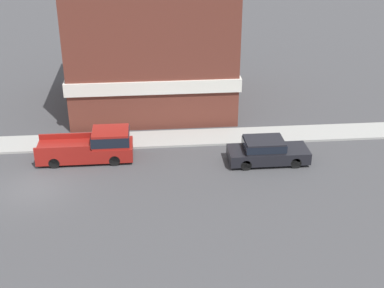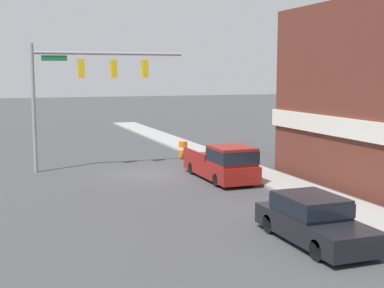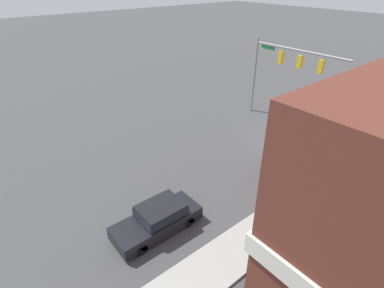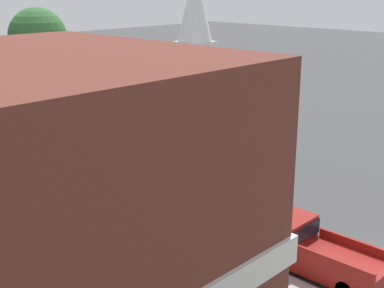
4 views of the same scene
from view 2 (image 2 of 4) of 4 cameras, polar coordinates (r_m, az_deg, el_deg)
ground_plane at (r=29.71m, az=-4.93°, el=-3.22°), size 200.00×200.00×0.00m
sidewalk_curb at (r=31.65m, az=5.08°, el=-2.43°), size 2.40×60.00×0.14m
near_signal_assembly at (r=31.28m, az=-11.15°, el=7.04°), size 8.78×0.49×7.17m
car_lead at (r=18.16m, az=12.79°, el=-7.75°), size 1.92×4.82×1.54m
pickup_truck_parked at (r=27.65m, az=3.43°, el=-2.03°), size 2.01×5.74×1.92m
construction_barrel at (r=35.41m, az=-0.96°, el=-0.56°), size 0.58×0.58×1.07m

